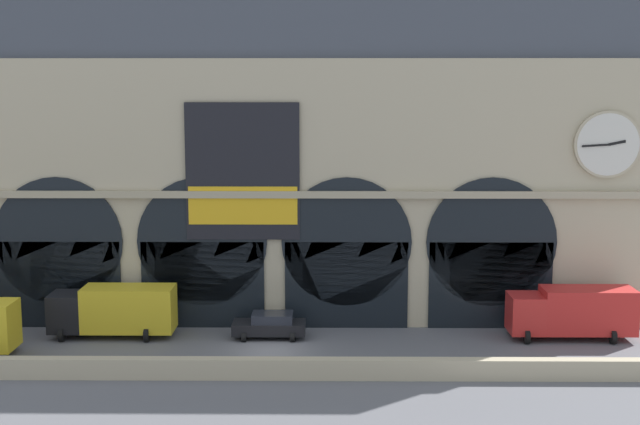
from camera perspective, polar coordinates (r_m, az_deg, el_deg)
The scene contains 6 objects.
ground_plane at distance 49.88m, azimuth -3.38°, elevation -9.26°, with size 200.00×200.00×0.00m, color slate.
quay_parapet_wall at distance 45.36m, azimuth -3.78°, elevation -10.37°, with size 90.00×0.70×1.10m, color #BCAD8C.
station_building at distance 54.76m, azimuth -2.95°, elevation 3.44°, with size 46.98×4.54×21.55m.
box_truck_midwest at distance 53.59m, azimuth -13.58°, elevation -6.33°, with size 7.50×2.91×3.12m.
car_center at distance 52.21m, azimuth -3.36°, elevation -7.52°, with size 4.40×2.22×1.55m.
box_truck_east at distance 53.94m, azimuth 16.54°, elevation -6.35°, with size 7.50×2.91×3.12m.
Camera 1 is at (3.30, -47.37, 15.27)m, focal length 47.88 mm.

